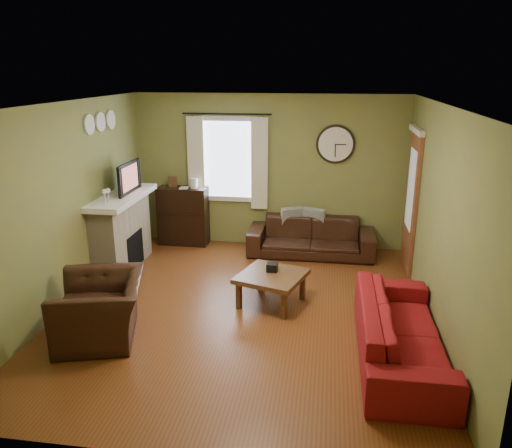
# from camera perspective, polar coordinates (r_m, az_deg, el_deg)

# --- Properties ---
(floor) EXTENTS (4.60, 5.20, 0.00)m
(floor) POSITION_cam_1_polar(r_m,az_deg,el_deg) (6.55, -1.40, -9.82)
(floor) COLOR brown
(floor) RESTS_ON ground
(ceiling) EXTENTS (4.60, 5.20, 0.00)m
(ceiling) POSITION_cam_1_polar(r_m,az_deg,el_deg) (5.83, -1.59, 13.53)
(ceiling) COLOR white
(ceiling) RESTS_ON ground
(wall_left) EXTENTS (0.00, 5.20, 2.60)m
(wall_left) POSITION_cam_1_polar(r_m,az_deg,el_deg) (6.83, -20.87, 1.89)
(wall_left) COLOR olive
(wall_left) RESTS_ON ground
(wall_right) EXTENTS (0.00, 5.20, 2.60)m
(wall_right) POSITION_cam_1_polar(r_m,az_deg,el_deg) (6.12, 20.26, 0.22)
(wall_right) COLOR olive
(wall_right) RESTS_ON ground
(wall_back) EXTENTS (4.60, 0.00, 2.60)m
(wall_back) POSITION_cam_1_polar(r_m,az_deg,el_deg) (8.56, 1.51, 5.99)
(wall_back) COLOR olive
(wall_back) RESTS_ON ground
(wall_front) EXTENTS (4.60, 0.00, 2.60)m
(wall_front) POSITION_cam_1_polar(r_m,az_deg,el_deg) (3.70, -8.51, -10.03)
(wall_front) COLOR olive
(wall_front) RESTS_ON ground
(fireplace) EXTENTS (0.40, 1.40, 1.10)m
(fireplace) POSITION_cam_1_polar(r_m,az_deg,el_deg) (7.94, -15.09, -1.15)
(fireplace) COLOR #C0B18D
(fireplace) RESTS_ON floor
(firebox) EXTENTS (0.04, 0.60, 0.55)m
(firebox) POSITION_cam_1_polar(r_m,az_deg,el_deg) (7.95, -13.69, -2.93)
(firebox) COLOR black
(firebox) RESTS_ON fireplace
(mantel) EXTENTS (0.58, 1.60, 0.08)m
(mantel) POSITION_cam_1_polar(r_m,az_deg,el_deg) (7.77, -15.22, 2.97)
(mantel) COLOR white
(mantel) RESTS_ON fireplace
(tv) EXTENTS (0.08, 0.60, 0.35)m
(tv) POSITION_cam_1_polar(r_m,az_deg,el_deg) (7.84, -14.79, 4.76)
(tv) COLOR black
(tv) RESTS_ON mantel
(tv_screen) EXTENTS (0.02, 0.62, 0.36)m
(tv_screen) POSITION_cam_1_polar(r_m,az_deg,el_deg) (7.80, -14.27, 5.15)
(tv_screen) COLOR #994C3F
(tv_screen) RESTS_ON mantel
(medallion_left) EXTENTS (0.28, 0.28, 0.03)m
(medallion_left) POSITION_cam_1_polar(r_m,az_deg,el_deg) (7.35, -18.53, 10.72)
(medallion_left) COLOR white
(medallion_left) RESTS_ON wall_left
(medallion_mid) EXTENTS (0.28, 0.28, 0.03)m
(medallion_mid) POSITION_cam_1_polar(r_m,az_deg,el_deg) (7.67, -17.36, 11.07)
(medallion_mid) COLOR white
(medallion_mid) RESTS_ON wall_left
(medallion_right) EXTENTS (0.28, 0.28, 0.03)m
(medallion_right) POSITION_cam_1_polar(r_m,az_deg,el_deg) (7.98, -16.28, 11.38)
(medallion_right) COLOR white
(medallion_right) RESTS_ON wall_left
(window_pane) EXTENTS (1.00, 0.02, 1.30)m
(window_pane) POSITION_cam_1_polar(r_m,az_deg,el_deg) (8.62, -3.16, 7.40)
(window_pane) COLOR silver
(window_pane) RESTS_ON wall_back
(curtain_rod) EXTENTS (0.03, 0.03, 1.50)m
(curtain_rod) POSITION_cam_1_polar(r_m,az_deg,el_deg) (8.42, -3.39, 12.44)
(curtain_rod) COLOR black
(curtain_rod) RESTS_ON wall_back
(curtain_left) EXTENTS (0.28, 0.04, 1.55)m
(curtain_left) POSITION_cam_1_polar(r_m,az_deg,el_deg) (8.66, -6.89, 7.01)
(curtain_left) COLOR beige
(curtain_left) RESTS_ON wall_back
(curtain_right) EXTENTS (0.28, 0.04, 1.55)m
(curtain_right) POSITION_cam_1_polar(r_m,az_deg,el_deg) (8.44, 0.40, 6.86)
(curtain_right) COLOR beige
(curtain_right) RESTS_ON wall_back
(wall_clock) EXTENTS (0.64, 0.06, 0.64)m
(wall_clock) POSITION_cam_1_polar(r_m,az_deg,el_deg) (8.37, 9.08, 8.99)
(wall_clock) COLOR white
(wall_clock) RESTS_ON wall_back
(door) EXTENTS (0.05, 0.90, 2.10)m
(door) POSITION_cam_1_polar(r_m,az_deg,el_deg) (7.93, 17.33, 2.41)
(door) COLOR brown
(door) RESTS_ON floor
(bookshelf) EXTENTS (0.86, 0.36, 1.02)m
(bookshelf) POSITION_cam_1_polar(r_m,az_deg,el_deg) (8.86, -8.30, 0.93)
(bookshelf) COLOR black
(bookshelf) RESTS_ON floor
(book) EXTENTS (0.16, 0.21, 0.02)m
(book) POSITION_cam_1_polar(r_m,az_deg,el_deg) (8.69, -8.66, 3.68)
(book) COLOR #54351E
(book) RESTS_ON bookshelf
(sofa_brown) EXTENTS (2.07, 0.81, 0.61)m
(sofa_brown) POSITION_cam_1_polar(r_m,az_deg,el_deg) (8.36, 6.29, -1.49)
(sofa_brown) COLOR black
(sofa_brown) RESTS_ON floor
(pillow_left) EXTENTS (0.39, 0.22, 0.37)m
(pillow_left) POSITION_cam_1_polar(r_m,az_deg,el_deg) (8.49, 6.65, 0.56)
(pillow_left) COLOR gray
(pillow_left) RESTS_ON sofa_brown
(pillow_right) EXTENTS (0.38, 0.25, 0.37)m
(pillow_right) POSITION_cam_1_polar(r_m,az_deg,el_deg) (8.52, 4.09, 0.69)
(pillow_right) COLOR gray
(pillow_right) RESTS_ON sofa_brown
(sofa_red) EXTENTS (0.86, 2.20, 0.64)m
(sofa_red) POSITION_cam_1_polar(r_m,az_deg,el_deg) (5.64, 16.20, -11.66)
(sofa_red) COLOR maroon
(sofa_red) RESTS_ON floor
(armchair) EXTENTS (1.22, 1.31, 0.71)m
(armchair) POSITION_cam_1_polar(r_m,az_deg,el_deg) (6.07, -17.36, -9.25)
(armchair) COLOR black
(armchair) RESTS_ON floor
(coffee_table) EXTENTS (1.00, 1.00, 0.42)m
(coffee_table) POSITION_cam_1_polar(r_m,az_deg,el_deg) (6.63, 1.78, -7.41)
(coffee_table) COLOR #54351E
(coffee_table) RESTS_ON floor
(tissue_box) EXTENTS (0.15, 0.15, 0.11)m
(tissue_box) POSITION_cam_1_polar(r_m,az_deg,el_deg) (6.65, 1.87, -5.57)
(tissue_box) COLOR black
(tissue_box) RESTS_ON coffee_table
(wine_glass_a) EXTENTS (0.08, 0.08, 0.21)m
(wine_glass_a) POSITION_cam_1_polar(r_m,az_deg,el_deg) (7.23, -16.90, 2.99)
(wine_glass_a) COLOR white
(wine_glass_a) RESTS_ON mantel
(wine_glass_b) EXTENTS (0.07, 0.07, 0.20)m
(wine_glass_b) POSITION_cam_1_polar(r_m,az_deg,el_deg) (7.33, -16.52, 3.16)
(wine_glass_b) COLOR white
(wine_glass_b) RESTS_ON mantel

